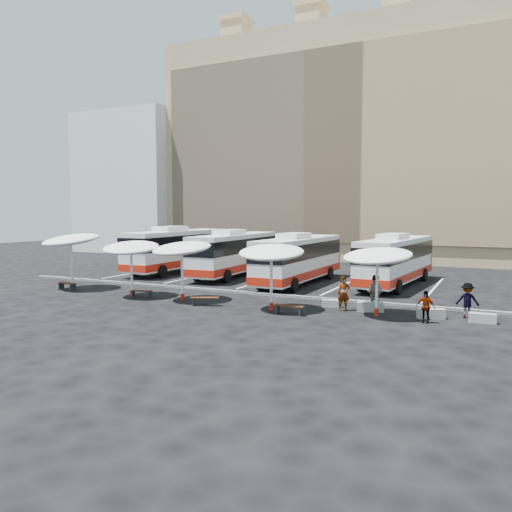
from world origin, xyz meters
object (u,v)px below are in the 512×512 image
at_px(bus_2, 299,258).
at_px(passenger_0, 344,294).
at_px(bus_0, 178,248).
at_px(bus_1, 235,252).
at_px(sunshade_1, 131,248).
at_px(conc_bench_2, 431,314).
at_px(wood_bench_2, 205,299).
at_px(wood_bench_3, 289,307).
at_px(passenger_1, 375,293).
at_px(sunshade_4, 378,256).
at_px(wood_bench_0, 67,284).
at_px(sunshade_2, 182,249).
at_px(sunshade_3, 271,253).
at_px(conc_bench_3, 482,318).
at_px(bus_3, 396,259).
at_px(wood_bench_1, 142,292).
at_px(sunshade_0, 71,240).
at_px(passenger_2, 425,307).
at_px(conc_bench_0, 332,303).
at_px(conc_bench_1, 370,307).
at_px(passenger_3, 467,301).

relative_size(bus_2, passenger_0, 6.44).
bearing_deg(bus_0, bus_1, -5.32).
height_order(sunshade_1, conc_bench_2, sunshade_1).
relative_size(bus_1, wood_bench_2, 7.58).
bearing_deg(passenger_0, bus_0, 117.11).
bearing_deg(passenger_0, sunshade_1, 154.08).
xyz_separation_m(wood_bench_3, passenger_1, (3.63, 2.99, 0.58)).
distance_m(bus_1, wood_bench_3, 16.02).
xyz_separation_m(bus_0, wood_bench_3, (15.87, -12.95, -1.67)).
relative_size(bus_0, sunshade_1, 2.97).
distance_m(bus_0, sunshade_4, 22.92).
xyz_separation_m(sunshade_1, wood_bench_0, (-5.55, 0.07, -2.62)).
bearing_deg(sunshade_2, bus_0, 126.00).
bearing_deg(conc_bench_2, wood_bench_3, -161.75).
relative_size(bus_0, sunshade_3, 3.11).
height_order(conc_bench_3, passenger_0, passenger_0).
height_order(bus_3, sunshade_2, bus_3).
distance_m(bus_2, wood_bench_1, 11.80).
relative_size(sunshade_0, sunshade_2, 1.17).
bearing_deg(sunshade_3, passenger_2, 2.39).
distance_m(sunshade_4, conc_bench_0, 4.10).
bearing_deg(wood_bench_2, conc_bench_1, 15.53).
height_order(sunshade_4, conc_bench_3, sunshade_4).
height_order(bus_1, passenger_2, bus_1).
distance_m(sunshade_3, conc_bench_0, 4.47).
distance_m(conc_bench_3, passenger_3, 1.29).
bearing_deg(bus_0, conc_bench_0, -31.18).
height_order(bus_0, passenger_2, bus_0).
bearing_deg(bus_3, conc_bench_0, -94.15).
bearing_deg(sunshade_3, wood_bench_0, 179.47).
bearing_deg(conc_bench_2, sunshade_4, -168.06).
bearing_deg(passenger_2, sunshade_0, -167.89).
xyz_separation_m(wood_bench_3, conc_bench_1, (3.52, 2.57, -0.12)).
xyz_separation_m(wood_bench_1, passenger_0, (12.24, 1.36, 0.59)).
bearing_deg(passenger_0, bus_3, 54.00).
bearing_deg(bus_1, wood_bench_1, -93.27).
bearing_deg(sunshade_3, conc_bench_0, 39.50).
height_order(bus_1, conc_bench_3, bus_1).
height_order(sunshade_0, wood_bench_0, sunshade_0).
distance_m(sunshade_2, passenger_3, 15.63).
distance_m(bus_0, sunshade_3, 19.03).
distance_m(conc_bench_0, conc_bench_3, 7.56).
xyz_separation_m(sunshade_0, wood_bench_3, (16.41, -1.42, -2.94)).
height_order(conc_bench_1, passenger_3, passenger_3).
relative_size(sunshade_3, passenger_0, 2.22).
relative_size(sunshade_4, passenger_2, 2.78).
xyz_separation_m(wood_bench_2, conc_bench_1, (8.64, 2.40, -0.12)).
bearing_deg(conc_bench_0, wood_bench_0, -173.39).
bearing_deg(bus_1, sunshade_2, -79.30).
height_order(sunshade_0, conc_bench_1, sunshade_0).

